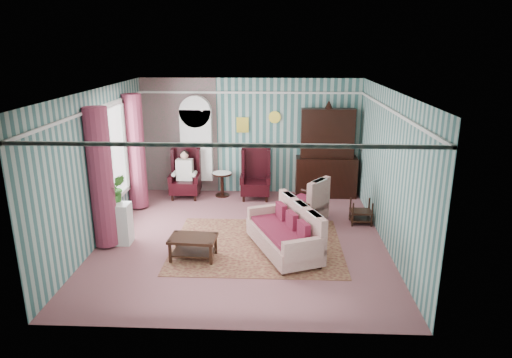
{
  "coord_description": "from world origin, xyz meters",
  "views": [
    {
      "loc": [
        0.63,
        -8.29,
        3.74
      ],
      "look_at": [
        0.24,
        0.6,
        1.06
      ],
      "focal_mm": 32.0,
      "sensor_mm": 36.0,
      "label": 1
    }
  ],
  "objects_px": {
    "wingback_right": "(256,174)",
    "floral_armchair": "(306,202)",
    "wingback_left": "(185,173)",
    "plant_stand": "(117,224)",
    "bookcase": "(197,150)",
    "coffee_table": "(193,248)",
    "sofa": "(283,229)",
    "seated_woman": "(185,175)",
    "nest_table": "(361,212)",
    "round_side_table": "(222,184)",
    "dresser_hutch": "(327,150)"
  },
  "relations": [
    {
      "from": "nest_table",
      "to": "floral_armchair",
      "type": "relative_size",
      "value": 0.6
    },
    {
      "from": "seated_woman",
      "to": "nest_table",
      "type": "height_order",
      "value": "seated_woman"
    },
    {
      "from": "wingback_right",
      "to": "nest_table",
      "type": "bearing_deg",
      "value": -33.75
    },
    {
      "from": "wingback_right",
      "to": "coffee_table",
      "type": "xyz_separation_m",
      "value": [
        -0.97,
        -3.35,
        -0.42
      ]
    },
    {
      "from": "wingback_right",
      "to": "sofa",
      "type": "distance_m",
      "value": 3.1
    },
    {
      "from": "round_side_table",
      "to": "coffee_table",
      "type": "bearing_deg",
      "value": -91.93
    },
    {
      "from": "seated_woman",
      "to": "plant_stand",
      "type": "height_order",
      "value": "seated_woman"
    },
    {
      "from": "bookcase",
      "to": "wingback_right",
      "type": "bearing_deg",
      "value": -14.57
    },
    {
      "from": "nest_table",
      "to": "coffee_table",
      "type": "xyz_separation_m",
      "value": [
        -3.29,
        -1.8,
        -0.06
      ]
    },
    {
      "from": "nest_table",
      "to": "floral_armchair",
      "type": "xyz_separation_m",
      "value": [
        -1.18,
        0.03,
        0.18
      ]
    },
    {
      "from": "plant_stand",
      "to": "seated_woman",
      "type": "bearing_deg",
      "value": 73.78
    },
    {
      "from": "dresser_hutch",
      "to": "round_side_table",
      "type": "relative_size",
      "value": 3.93
    },
    {
      "from": "nest_table",
      "to": "wingback_left",
      "type": "bearing_deg",
      "value": 159.15
    },
    {
      "from": "dresser_hutch",
      "to": "coffee_table",
      "type": "bearing_deg",
      "value": -126.91
    },
    {
      "from": "wingback_left",
      "to": "round_side_table",
      "type": "relative_size",
      "value": 2.08
    },
    {
      "from": "wingback_right",
      "to": "sofa",
      "type": "bearing_deg",
      "value": -78.02
    },
    {
      "from": "round_side_table",
      "to": "seated_woman",
      "type": "bearing_deg",
      "value": -170.54
    },
    {
      "from": "bookcase",
      "to": "nest_table",
      "type": "height_order",
      "value": "bookcase"
    },
    {
      "from": "round_side_table",
      "to": "wingback_right",
      "type": "bearing_deg",
      "value": -10.01
    },
    {
      "from": "wingback_right",
      "to": "dresser_hutch",
      "type": "bearing_deg",
      "value": 8.77
    },
    {
      "from": "round_side_table",
      "to": "sofa",
      "type": "height_order",
      "value": "sofa"
    },
    {
      "from": "wingback_right",
      "to": "bookcase",
      "type": "bearing_deg",
      "value": 165.43
    },
    {
      "from": "nest_table",
      "to": "coffee_table",
      "type": "height_order",
      "value": "nest_table"
    },
    {
      "from": "wingback_left",
      "to": "nest_table",
      "type": "xyz_separation_m",
      "value": [
        4.07,
        -1.55,
        -0.35
      ]
    },
    {
      "from": "plant_stand",
      "to": "floral_armchair",
      "type": "bearing_deg",
      "value": 18.5
    },
    {
      "from": "nest_table",
      "to": "wingback_right",
      "type": "bearing_deg",
      "value": 146.25
    },
    {
      "from": "sofa",
      "to": "coffee_table",
      "type": "xyz_separation_m",
      "value": [
        -1.61,
        -0.32,
        -0.25
      ]
    },
    {
      "from": "bookcase",
      "to": "wingback_right",
      "type": "xyz_separation_m",
      "value": [
        1.5,
        -0.39,
        -0.5
      ]
    },
    {
      "from": "wingback_right",
      "to": "seated_woman",
      "type": "bearing_deg",
      "value": 180.0
    },
    {
      "from": "floral_armchair",
      "to": "nest_table",
      "type": "bearing_deg",
      "value": -55.81
    },
    {
      "from": "wingback_right",
      "to": "floral_armchair",
      "type": "bearing_deg",
      "value": -53.09
    },
    {
      "from": "dresser_hutch",
      "to": "floral_armchair",
      "type": "distance_m",
      "value": 2.02
    },
    {
      "from": "seated_woman",
      "to": "coffee_table",
      "type": "relative_size",
      "value": 1.43
    },
    {
      "from": "wingback_left",
      "to": "plant_stand",
      "type": "bearing_deg",
      "value": -106.22
    },
    {
      "from": "seated_woman",
      "to": "sofa",
      "type": "distance_m",
      "value": 3.86
    },
    {
      "from": "bookcase",
      "to": "wingback_left",
      "type": "distance_m",
      "value": 0.68
    },
    {
      "from": "seated_woman",
      "to": "round_side_table",
      "type": "xyz_separation_m",
      "value": [
        0.9,
        0.15,
        -0.29
      ]
    },
    {
      "from": "nest_table",
      "to": "sofa",
      "type": "bearing_deg",
      "value": -138.55
    },
    {
      "from": "bookcase",
      "to": "floral_armchair",
      "type": "xyz_separation_m",
      "value": [
        2.64,
        -1.91,
        -0.67
      ]
    },
    {
      "from": "sofa",
      "to": "floral_armchair",
      "type": "distance_m",
      "value": 1.59
    },
    {
      "from": "wingback_right",
      "to": "round_side_table",
      "type": "xyz_separation_m",
      "value": [
        -0.85,
        0.15,
        -0.33
      ]
    },
    {
      "from": "bookcase",
      "to": "coffee_table",
      "type": "bearing_deg",
      "value": -81.9
    },
    {
      "from": "bookcase",
      "to": "plant_stand",
      "type": "xyz_separation_m",
      "value": [
        -1.05,
        -3.14,
        -0.72
      ]
    },
    {
      "from": "nest_table",
      "to": "floral_armchair",
      "type": "height_order",
      "value": "floral_armchair"
    },
    {
      "from": "wingback_left",
      "to": "sofa",
      "type": "relative_size",
      "value": 0.67
    },
    {
      "from": "bookcase",
      "to": "wingback_left",
      "type": "bearing_deg",
      "value": -122.66
    },
    {
      "from": "plant_stand",
      "to": "sofa",
      "type": "distance_m",
      "value": 3.21
    },
    {
      "from": "sofa",
      "to": "coffee_table",
      "type": "relative_size",
      "value": 2.25
    },
    {
      "from": "coffee_table",
      "to": "round_side_table",
      "type": "bearing_deg",
      "value": 88.07
    },
    {
      "from": "wingback_left",
      "to": "plant_stand",
      "type": "relative_size",
      "value": 1.56
    }
  ]
}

